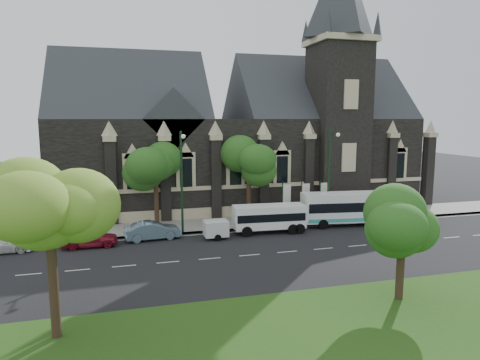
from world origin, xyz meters
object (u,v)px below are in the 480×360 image
object	(u,v)px
banner_flag_right	(323,196)
tour_coach	(358,207)
shuttle_bus	(269,217)
tree_walk_right	(250,162)
tree_park_near	(54,200)
banner_flag_center	(304,197)
tree_park_east	(404,218)
car_far_red	(89,238)
street_lamp_mid	(182,176)
street_lamp_near	(330,171)
sedan	(153,230)
banner_flag_left	(285,198)
car_far_white	(2,244)
tree_walk_left	(157,165)
box_trailer	(216,229)

from	to	relation	value
banner_flag_right	tour_coach	world-z (taller)	banner_flag_right
shuttle_bus	tree_walk_right	bearing A→B (deg)	96.84
tree_park_near	banner_flag_center	distance (m)	27.10
tree_park_east	car_far_red	bearing A→B (deg)	140.64
tree_park_near	banner_flag_right	size ratio (longest dim) A/B	2.14
tree_park_near	tour_coach	bearing A→B (deg)	31.34
tree_walk_right	car_far_red	bearing A→B (deg)	-159.89
street_lamp_mid	street_lamp_near	bearing A→B (deg)	0.00
street_lamp_near	car_far_red	size ratio (longest dim) A/B	2.09
banner_flag_right	sedan	bearing A→B (deg)	-170.30
banner_flag_left	car_far_white	size ratio (longest dim) A/B	0.87
tour_coach	car_far_red	distance (m)	24.16
tour_coach	sedan	world-z (taller)	tour_coach
tree_park_east	street_lamp_mid	size ratio (longest dim) A/B	0.70
street_lamp_near	banner_flag_left	world-z (taller)	street_lamp_near
tree_walk_right	tour_coach	bearing A→B (deg)	-26.83
tree_walk_right	street_lamp_near	distance (m)	7.72
tree_walk_right	sedan	bearing A→B (deg)	-154.98
street_lamp_near	banner_flag_right	distance (m)	3.34
tree_park_east	tree_walk_right	size ratio (longest dim) A/B	0.81
tree_park_east	tree_walk_right	world-z (taller)	tree_walk_right
tree_walk_left	car_far_white	distance (m)	14.12
tree_park_east	banner_flag_right	xyz separation A→B (m)	(4.11, 18.32, -2.24)
tree_park_east	shuttle_bus	size ratio (longest dim) A/B	0.97
tree_park_near	car_far_red	bearing A→B (deg)	89.42
street_lamp_mid	banner_flag_left	distance (m)	10.81
banner_flag_left	tree_park_near	bearing A→B (deg)	-135.46
tree_walk_left	tour_coach	distance (m)	19.32
tree_park_near	tree_park_east	bearing A→B (deg)	-1.77
tree_park_east	car_far_red	distance (m)	23.35
tree_walk_right	car_far_red	size ratio (longest dim) A/B	1.81
tree_park_east	banner_flag_right	bearing A→B (deg)	77.35
tree_park_near	box_trailer	world-z (taller)	tree_park_near
car_far_red	street_lamp_near	bearing A→B (deg)	-84.97
car_far_red	box_trailer	bearing A→B (deg)	-91.69
tree_walk_right	tree_park_near	bearing A→B (deg)	-127.56
street_lamp_mid	car_far_red	xyz separation A→B (m)	(-7.63, -1.81, -4.38)
street_lamp_near	tour_coach	bearing A→B (deg)	-23.38
tree_walk_right	box_trailer	distance (m)	8.94
street_lamp_mid	car_far_red	bearing A→B (deg)	-166.62
tree_walk_right	banner_flag_left	size ratio (longest dim) A/B	1.95
tree_park_near	tree_walk_left	world-z (taller)	tree_park_near
tree_walk_right	box_trailer	size ratio (longest dim) A/B	2.70
banner_flag_center	sedan	bearing A→B (deg)	-169.03
tree_park_east	tree_walk_left	distance (m)	23.36
tour_coach	sedan	xyz separation A→B (m)	(-19.17, 0.09, -0.94)
tree_park_east	banner_flag_center	distance (m)	18.58
banner_flag_center	box_trailer	bearing A→B (deg)	-157.46
banner_flag_center	car_far_red	size ratio (longest dim) A/B	0.93
banner_flag_left	box_trailer	size ratio (longest dim) A/B	1.39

